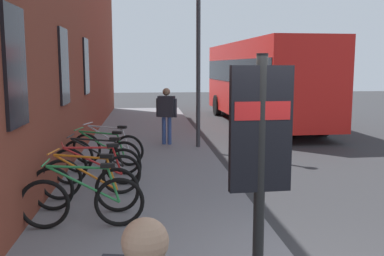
{
  "coord_description": "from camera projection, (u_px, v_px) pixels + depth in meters",
  "views": [
    {
      "loc": [
        -4.04,
        1.76,
        2.42
      ],
      "look_at": [
        2.47,
        1.08,
        1.48
      ],
      "focal_mm": 40.93,
      "sensor_mm": 36.0,
      "label": 1
    }
  ],
  "objects": [
    {
      "name": "bicycle_far_end",
      "position": [
        108.0,
        148.0,
        10.18
      ],
      "size": [
        0.69,
        1.7,
        0.97
      ],
      "color": "black",
      "rests_on": "sidewalk_pavement"
    },
    {
      "name": "sidewalk_pavement",
      "position": [
        147.0,
        151.0,
        12.19
      ],
      "size": [
        24.0,
        3.5,
        0.12
      ],
      "primitive_type": "cube",
      "color": "slate",
      "rests_on": "ground"
    },
    {
      "name": "bicycle_by_door",
      "position": [
        85.0,
        187.0,
        6.91
      ],
      "size": [
        0.49,
        1.76,
        0.97
      ],
      "color": "black",
      "rests_on": "sidewalk_pavement"
    },
    {
      "name": "bicycle_nearest_sign",
      "position": [
        97.0,
        165.0,
        8.48
      ],
      "size": [
        0.48,
        1.77,
        0.97
      ],
      "color": "black",
      "rests_on": "sidewalk_pavement"
    },
    {
      "name": "bicycle_leaning_wall",
      "position": [
        101.0,
        156.0,
        9.34
      ],
      "size": [
        0.6,
        1.73,
        0.97
      ],
      "color": "black",
      "rests_on": "sidewalk_pavement"
    },
    {
      "name": "ground",
      "position": [
        262.0,
        167.0,
        10.52
      ],
      "size": [
        60.0,
        60.0,
        0.0
      ],
      "primitive_type": "plane",
      "color": "#2D2D30"
    },
    {
      "name": "pedestrian_by_facade",
      "position": [
        166.0,
        110.0,
        12.78
      ],
      "size": [
        0.39,
        0.6,
        1.65
      ],
      "color": "#334C8C",
      "rests_on": "sidewalk_pavement"
    },
    {
      "name": "street_lamp",
      "position": [
        198.0,
        43.0,
        12.1
      ],
      "size": [
        0.28,
        0.28,
        4.9
      ],
      "color": "#333338",
      "rests_on": "sidewalk_pavement"
    },
    {
      "name": "bicycle_mid_rack",
      "position": [
        93.0,
        175.0,
        7.68
      ],
      "size": [
        0.6,
        1.73,
        0.97
      ],
      "color": "black",
      "rests_on": "sidewalk_pavement"
    },
    {
      "name": "station_facade",
      "position": [
        73.0,
        16.0,
        12.42
      ],
      "size": [
        22.0,
        0.65,
        7.67
      ],
      "color": "brown",
      "rests_on": "ground"
    },
    {
      "name": "transit_info_sign",
      "position": [
        260.0,
        146.0,
        3.81
      ],
      "size": [
        0.12,
        0.55,
        2.4
      ],
      "color": "black",
      "rests_on": "sidewalk_pavement"
    },
    {
      "name": "bicycle_under_window",
      "position": [
        83.0,
        201.0,
        6.21
      ],
      "size": [
        0.48,
        1.77,
        0.97
      ],
      "color": "black",
      "rests_on": "sidewalk_pavement"
    },
    {
      "name": "city_bus",
      "position": [
        262.0,
        78.0,
        18.06
      ],
      "size": [
        10.58,
        2.9,
        3.35
      ],
      "color": "red",
      "rests_on": "ground"
    }
  ]
}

